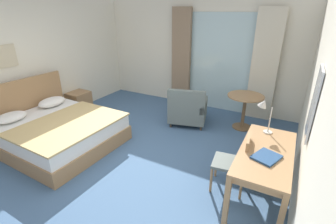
# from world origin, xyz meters

# --- Properties ---
(ground) EXTENTS (5.71, 6.49, 0.10)m
(ground) POSITION_xyz_m (0.00, 0.00, -0.05)
(ground) COLOR #426084
(wall_back) EXTENTS (5.31, 0.12, 2.62)m
(wall_back) POSITION_xyz_m (0.00, 2.99, 1.31)
(wall_back) COLOR silver
(wall_back) RESTS_ON ground
(wall_left) EXTENTS (0.12, 6.09, 2.62)m
(wall_left) POSITION_xyz_m (-2.60, 0.00, 1.31)
(wall_left) COLOR silver
(wall_left) RESTS_ON ground
(wall_right) EXTENTS (0.12, 6.09, 2.62)m
(wall_right) POSITION_xyz_m (2.60, 0.00, 1.31)
(wall_right) COLOR silver
(wall_right) RESTS_ON ground
(balcony_glass_door) EXTENTS (1.57, 0.02, 2.30)m
(balcony_glass_door) POSITION_xyz_m (0.63, 2.91, 1.15)
(balcony_glass_door) COLOR silver
(balcony_glass_door) RESTS_ON ground
(curtain_panel_left) EXTENTS (0.49, 0.10, 2.42)m
(curtain_panel_left) POSITION_xyz_m (-0.37, 2.81, 1.21)
(curtain_panel_left) COLOR #897056
(curtain_panel_left) RESTS_ON ground
(curtain_panel_right) EXTENTS (0.56, 0.10, 2.42)m
(curtain_panel_right) POSITION_xyz_m (1.64, 2.81, 1.21)
(curtain_panel_right) COLOR beige
(curtain_panel_right) RESTS_ON ground
(bed) EXTENTS (2.06, 1.83, 1.12)m
(bed) POSITION_xyz_m (-1.43, -0.28, 0.29)
(bed) COLOR #9E754C
(bed) RESTS_ON ground
(nightstand) EXTENTS (0.43, 0.49, 0.50)m
(nightstand) POSITION_xyz_m (-2.30, 1.05, 0.25)
(nightstand) COLOR #9E754C
(nightstand) RESTS_ON ground
(writing_desk) EXTENTS (0.64, 1.40, 0.74)m
(writing_desk) POSITION_xyz_m (2.15, 0.05, 0.65)
(writing_desk) COLOR #9E754C
(writing_desk) RESTS_ON ground
(desk_chair) EXTENTS (0.49, 0.46, 0.87)m
(desk_chair) POSITION_xyz_m (1.79, 0.08, 0.48)
(desk_chair) COLOR slate
(desk_chair) RESTS_ON ground
(desk_lamp) EXTENTS (0.26, 0.15, 0.49)m
(desk_lamp) POSITION_xyz_m (1.99, 0.59, 1.10)
(desk_lamp) COLOR #B7B2A8
(desk_lamp) RESTS_ON writing_desk
(closed_book) EXTENTS (0.35, 0.39, 0.03)m
(closed_book) POSITION_xyz_m (2.17, -0.11, 0.76)
(closed_book) COLOR navy
(closed_book) RESTS_ON writing_desk
(armchair_by_window) EXTENTS (0.95, 0.95, 0.86)m
(armchair_by_window) POSITION_xyz_m (0.34, 1.71, 0.33)
(armchair_by_window) COLOR slate
(armchair_by_window) RESTS_ON ground
(round_cafe_table) EXTENTS (0.73, 0.73, 0.74)m
(round_cafe_table) POSITION_xyz_m (1.46, 2.09, 0.55)
(round_cafe_table) COLOR #9E754C
(round_cafe_table) RESTS_ON ground
(framed_picture) EXTENTS (0.03, 0.42, 0.40)m
(framed_picture) POSITION_xyz_m (-2.52, -0.28, 1.56)
(framed_picture) COLOR beige
(wall_mirror) EXTENTS (0.02, 0.45, 0.77)m
(wall_mirror) POSITION_xyz_m (2.52, 0.05, 1.44)
(wall_mirror) COLOR silver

